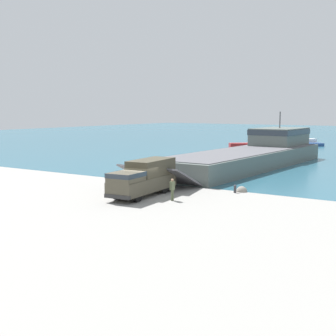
{
  "coord_description": "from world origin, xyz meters",
  "views": [
    {
      "loc": [
        23.3,
        -31.55,
        7.4
      ],
      "look_at": [
        -0.58,
        4.96,
        1.91
      ],
      "focal_mm": 50.0,
      "sensor_mm": 36.0,
      "label": 1
    }
  ],
  "objects_px": {
    "soldier_on_ramp": "(172,188)",
    "moored_boat_b": "(252,144)",
    "landing_craft": "(253,153)",
    "military_truck": "(144,178)",
    "mooring_bollard": "(235,188)",
    "moored_boat_a": "(311,143)"
  },
  "relations": [
    {
      "from": "soldier_on_ramp",
      "to": "moored_boat_b",
      "type": "xyz_separation_m",
      "value": [
        -15.62,
        53.2,
        -0.42
      ]
    },
    {
      "from": "landing_craft",
      "to": "military_truck",
      "type": "xyz_separation_m",
      "value": [
        0.7,
        -25.52,
        -0.11
      ]
    },
    {
      "from": "mooring_bollard",
      "to": "moored_boat_b",
      "type": "bearing_deg",
      "value": 111.3
    },
    {
      "from": "soldier_on_ramp",
      "to": "moored_boat_b",
      "type": "height_order",
      "value": "moored_boat_b"
    },
    {
      "from": "military_truck",
      "to": "soldier_on_ramp",
      "type": "relative_size",
      "value": 4.55
    },
    {
      "from": "mooring_bollard",
      "to": "soldier_on_ramp",
      "type": "bearing_deg",
      "value": -114.46
    },
    {
      "from": "soldier_on_ramp",
      "to": "mooring_bollard",
      "type": "height_order",
      "value": "soldier_on_ramp"
    },
    {
      "from": "military_truck",
      "to": "moored_boat_a",
      "type": "bearing_deg",
      "value": 178.93
    },
    {
      "from": "moored_boat_a",
      "to": "landing_craft",
      "type": "bearing_deg",
      "value": 58.44
    },
    {
      "from": "landing_craft",
      "to": "moored_boat_a",
      "type": "height_order",
      "value": "landing_craft"
    },
    {
      "from": "military_truck",
      "to": "soldier_on_ramp",
      "type": "bearing_deg",
      "value": 75.26
    },
    {
      "from": "soldier_on_ramp",
      "to": "moored_boat_b",
      "type": "distance_m",
      "value": 55.45
    },
    {
      "from": "moored_boat_a",
      "to": "moored_boat_b",
      "type": "xyz_separation_m",
      "value": [
        -7.73,
        -12.77,
        0.2
      ]
    },
    {
      "from": "military_truck",
      "to": "moored_boat_a",
      "type": "height_order",
      "value": "military_truck"
    },
    {
      "from": "landing_craft",
      "to": "moored_boat_a",
      "type": "bearing_deg",
      "value": 97.48
    },
    {
      "from": "landing_craft",
      "to": "moored_boat_b",
      "type": "bearing_deg",
      "value": 115.11
    },
    {
      "from": "military_truck",
      "to": "mooring_bollard",
      "type": "bearing_deg",
      "value": 127.36
    },
    {
      "from": "military_truck",
      "to": "moored_boat_b",
      "type": "height_order",
      "value": "military_truck"
    },
    {
      "from": "moored_boat_b",
      "to": "mooring_bollard",
      "type": "xyz_separation_m",
      "value": [
        18.38,
        -47.14,
        -0.24
      ]
    },
    {
      "from": "landing_craft",
      "to": "moored_boat_a",
      "type": "xyz_separation_m",
      "value": [
        -3.92,
        39.9,
        -1.22
      ]
    },
    {
      "from": "landing_craft",
      "to": "moored_boat_b",
      "type": "distance_m",
      "value": 29.55
    },
    {
      "from": "landing_craft",
      "to": "moored_boat_a",
      "type": "distance_m",
      "value": 40.11
    }
  ]
}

